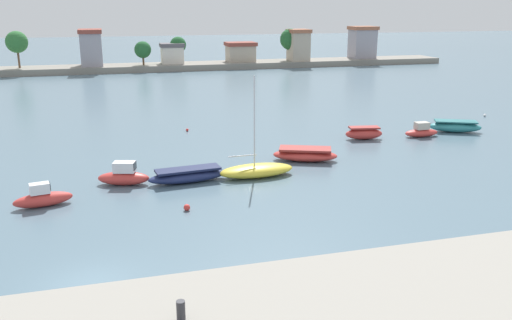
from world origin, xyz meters
TOP-DOWN VIEW (x-y plane):
  - ground_plane at (0.00, 0.00)m, footprint 400.00×400.00m
  - mooring_bollard at (3.16, -6.71)m, footprint 0.29×0.29m
  - moored_boat_2 at (-2.83, 10.88)m, footprint 3.59×1.72m
  - moored_boat_3 at (2.08, 13.77)m, footprint 3.72×2.22m
  - moored_boat_4 at (6.37, 13.15)m, footprint 5.68×2.14m
  - moored_boat_5 at (11.23, 13.06)m, footprint 5.50×2.31m
  - moored_boat_6 at (16.01, 15.99)m, footprint 5.39×3.71m
  - moored_boat_7 at (23.64, 21.14)m, footprint 3.57×1.86m
  - moored_boat_8 at (29.25, 20.61)m, footprint 3.29×1.33m
  - moored_boat_9 at (33.44, 21.44)m, footprint 5.10×3.62m
  - mooring_buoy_0 at (5.46, 7.80)m, footprint 0.39×0.39m
  - mooring_buoy_1 at (8.63, 28.67)m, footprint 0.27×0.27m
  - mooring_buoy_3 at (41.06, 26.90)m, footprint 0.32×0.32m
  - distant_shoreline at (6.73, 81.13)m, footprint 137.97×7.51m

SIDE VIEW (x-z plane):
  - ground_plane at x=0.00m, z-range 0.00..0.00m
  - mooring_buoy_1 at x=8.63m, z-range 0.00..0.27m
  - mooring_buoy_3 at x=41.06m, z-range 0.00..0.32m
  - mooring_buoy_0 at x=5.46m, z-range 0.00..0.39m
  - moored_boat_4 at x=6.37m, z-range -0.02..0.96m
  - moored_boat_5 at x=11.23m, z-range -3.11..4.06m
  - moored_boat_6 at x=16.01m, z-range -0.02..1.01m
  - moored_boat_8 at x=29.25m, z-range -0.19..1.17m
  - moored_boat_2 at x=-2.83m, z-range -0.21..1.26m
  - moored_boat_9 at x=33.44m, z-range -0.02..1.09m
  - moored_boat_7 at x=23.64m, z-range -0.02..1.13m
  - moored_boat_3 at x=2.08m, z-range -0.21..1.40m
  - distant_shoreline at x=6.73m, z-range -1.76..5.86m
  - mooring_bollard at x=3.16m, z-range 1.95..2.62m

